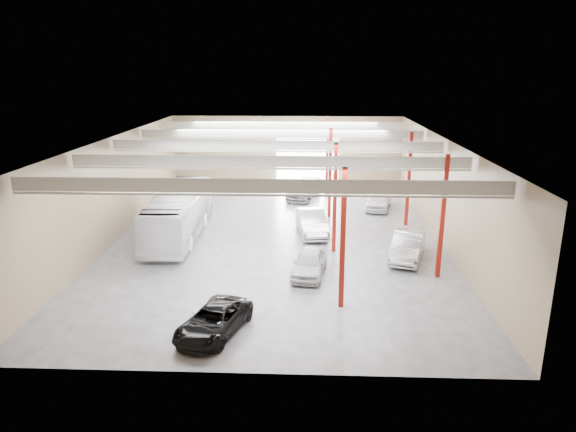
# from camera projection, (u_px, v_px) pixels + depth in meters

# --- Properties ---
(depot_shell) EXTENTS (22.12, 32.12, 7.06)m
(depot_shell) POSITION_uv_depth(u_px,v_px,m) (279.00, 168.00, 34.34)
(depot_shell) COLOR #48484D
(depot_shell) RESTS_ON ground
(coach_bus) EXTENTS (3.11, 12.03, 3.33)m
(coach_bus) POSITION_uv_depth(u_px,v_px,m) (180.00, 213.00, 35.77)
(coach_bus) COLOR white
(coach_bus) RESTS_ON ground
(black_sedan) EXTENTS (3.39, 5.02, 1.28)m
(black_sedan) POSITION_uv_depth(u_px,v_px,m) (214.00, 321.00, 22.68)
(black_sedan) COLOR black
(black_sedan) RESTS_ON ground
(car_row_a) EXTENTS (2.32, 4.48, 1.46)m
(car_row_a) POSITION_uv_depth(u_px,v_px,m) (309.00, 263.00, 29.21)
(car_row_a) COLOR silver
(car_row_a) RESTS_ON ground
(car_row_b) EXTENTS (2.52, 5.39, 1.71)m
(car_row_b) POSITION_uv_depth(u_px,v_px,m) (312.00, 223.00, 36.37)
(car_row_b) COLOR #AFAFB4
(car_row_b) RESTS_ON ground
(car_row_c) EXTENTS (3.55, 5.59, 1.51)m
(car_row_c) POSITION_uv_depth(u_px,v_px,m) (304.00, 190.00, 46.43)
(car_row_c) COLOR gray
(car_row_c) RESTS_ON ground
(car_right_near) EXTENTS (3.15, 5.26, 1.64)m
(car_right_near) POSITION_uv_depth(u_px,v_px,m) (408.00, 246.00, 31.66)
(car_right_near) COLOR #A7A6AB
(car_right_near) RESTS_ON ground
(car_right_far) EXTENTS (2.86, 4.92, 1.57)m
(car_right_far) POSITION_uv_depth(u_px,v_px,m) (378.00, 200.00, 42.96)
(car_right_far) COLOR silver
(car_right_far) RESTS_ON ground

